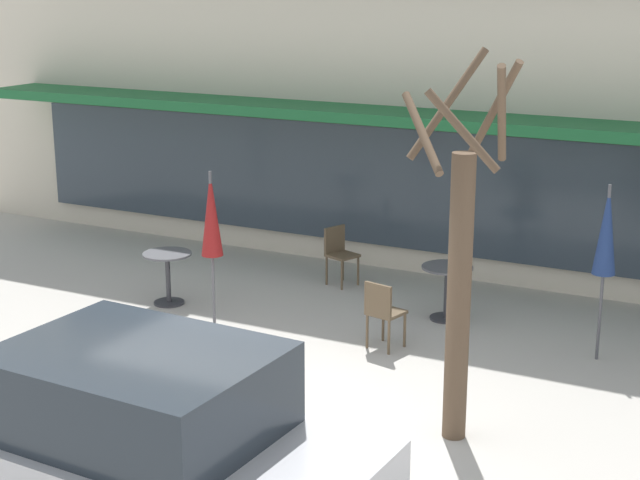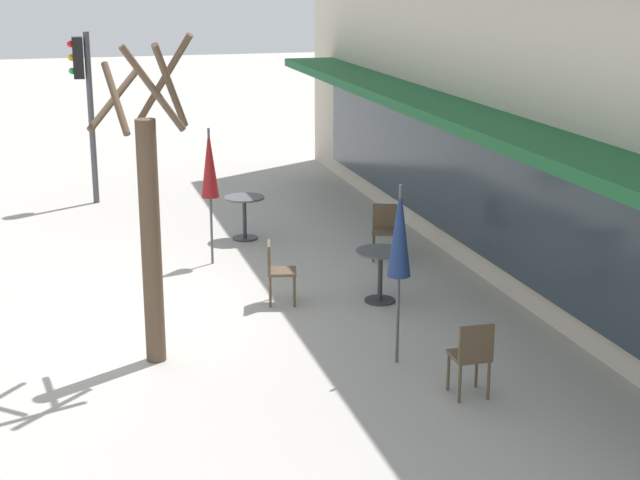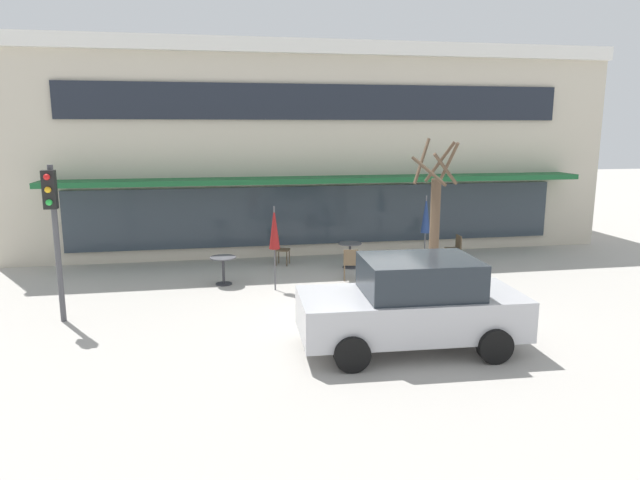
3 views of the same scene
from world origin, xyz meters
TOP-DOWN VIEW (x-y plane):
  - ground_plane at (0.00, 0.00)m, footprint 80.00×80.00m
  - cafe_table_near_wall at (0.51, 4.12)m, footprint 0.70×0.70m
  - cafe_table_streetside at (-3.27, 2.91)m, footprint 0.70×0.70m
  - patio_umbrella_green_folded at (2.68, 3.59)m, footprint 0.28×0.28m
  - patio_umbrella_cream_folded at (-1.96, 2.11)m, footprint 0.28×0.28m
  - cafe_chair_0 at (3.85, 4.04)m, footprint 0.41×0.41m
  - cafe_chair_1 at (-1.51, 4.88)m, footprint 0.52×0.52m
  - cafe_chair_2 at (0.19, 2.68)m, footprint 0.48×0.48m
  - street_tree at (1.83, 0.80)m, footprint 1.18×1.27m
  - traffic_light_pole at (-6.77, 0.44)m, footprint 0.26×0.44m

SIDE VIEW (x-z plane):
  - ground_plane at x=0.00m, z-range 0.00..0.00m
  - cafe_table_near_wall at x=0.51m, z-range 0.14..0.90m
  - cafe_table_streetside at x=-3.27m, z-range 0.14..0.90m
  - cafe_chair_0 at x=3.85m, z-range 0.08..0.97m
  - cafe_chair_1 at x=-1.51m, z-range 0.08..0.97m
  - cafe_chair_2 at x=0.19m, z-range 0.08..0.97m
  - patio_umbrella_green_folded at x=2.68m, z-range 0.53..2.73m
  - patio_umbrella_cream_folded at x=-1.96m, z-range 0.53..2.73m
  - street_tree at x=1.83m, z-range -0.16..3.75m
  - traffic_light_pole at x=-6.77m, z-range 0.60..4.00m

